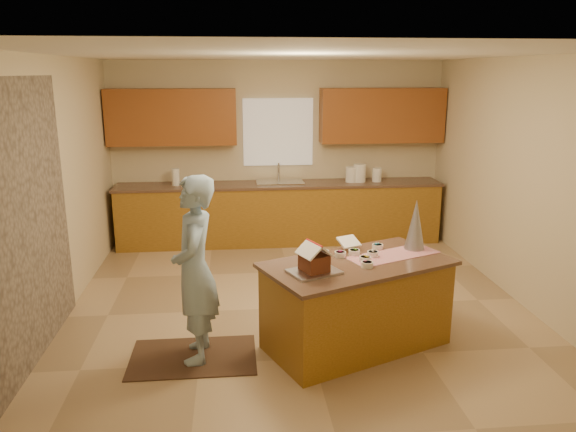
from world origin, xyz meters
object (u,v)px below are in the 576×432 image
object	(u,v)px
tinsel_tree	(415,225)
boy	(195,270)
gingerbread_house	(314,260)
island_base	(356,306)

from	to	relation	value
tinsel_tree	boy	bearing A→B (deg)	-169.01
tinsel_tree	gingerbread_house	world-z (taller)	tinsel_tree
island_base	tinsel_tree	distance (m)	0.99
island_base	tinsel_tree	xyz separation A→B (m)	(0.64, 0.32, 0.69)
boy	gingerbread_house	xyz separation A→B (m)	(1.03, -0.15, 0.11)
boy	gingerbread_house	world-z (taller)	boy
island_base	boy	world-z (taller)	boy
island_base	boy	xyz separation A→B (m)	(-1.48, -0.09, 0.45)
tinsel_tree	boy	distance (m)	2.16
island_base	tinsel_tree	bearing A→B (deg)	3.67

